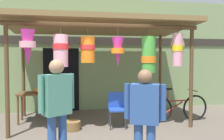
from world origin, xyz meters
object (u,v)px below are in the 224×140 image
at_px(folding_chair, 117,106).
at_px(wicker_basket_by_table, 72,126).
at_px(vendor_in_orange, 145,114).
at_px(display_table, 46,96).
at_px(parked_bicycle, 177,108).
at_px(flower_heap_on_table, 48,90).
at_px(shopper_by_bananas, 57,104).

xyz_separation_m(folding_chair, wicker_basket_by_table, (-1.08, -0.05, -0.40)).
height_order(folding_chair, vendor_in_orange, vendor_in_orange).
bearing_deg(display_table, parked_bicycle, -11.07).
relative_size(parked_bicycle, vendor_in_orange, 1.15).
bearing_deg(wicker_basket_by_table, flower_heap_on_table, 124.22).
height_order(wicker_basket_by_table, vendor_in_orange, vendor_in_orange).
relative_size(folding_chair, wicker_basket_by_table, 2.08).
bearing_deg(shopper_by_bananas, display_table, 98.16).
bearing_deg(flower_heap_on_table, wicker_basket_by_table, -55.78).
height_order(wicker_basket_by_table, shopper_by_bananas, shopper_by_bananas).
height_order(display_table, parked_bicycle, parked_bicycle).
height_order(display_table, flower_heap_on_table, flower_heap_on_table).
xyz_separation_m(display_table, flower_heap_on_table, (0.08, -0.07, 0.16)).
distance_m(wicker_basket_by_table, parked_bicycle, 2.80).
height_order(folding_chair, shopper_by_bananas, shopper_by_bananas).
bearing_deg(shopper_by_bananas, folding_chair, 55.19).
bearing_deg(shopper_by_bananas, flower_heap_on_table, 96.78).
bearing_deg(folding_chair, vendor_in_orange, -92.64).
height_order(flower_heap_on_table, wicker_basket_by_table, flower_heap_on_table).
bearing_deg(vendor_in_orange, wicker_basket_by_table, 112.47).
bearing_deg(flower_heap_on_table, display_table, 137.87).
xyz_separation_m(wicker_basket_by_table, vendor_in_orange, (0.97, -2.35, 0.78)).
bearing_deg(vendor_in_orange, folding_chair, 87.36).
xyz_separation_m(folding_chair, shopper_by_bananas, (-1.34, -1.93, 0.48)).
relative_size(flower_heap_on_table, wicker_basket_by_table, 1.82).
bearing_deg(flower_heap_on_table, vendor_in_orange, -64.13).
distance_m(flower_heap_on_table, shopper_by_bananas, 2.76).
xyz_separation_m(flower_heap_on_table, parked_bicycle, (3.37, -0.60, -0.50)).
bearing_deg(shopper_by_bananas, vendor_in_orange, -21.12).
bearing_deg(wicker_basket_by_table, parked_bicycle, 5.24).
relative_size(wicker_basket_by_table, parked_bicycle, 0.23).
xyz_separation_m(folding_chair, parked_bicycle, (1.70, 0.20, -0.16)).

